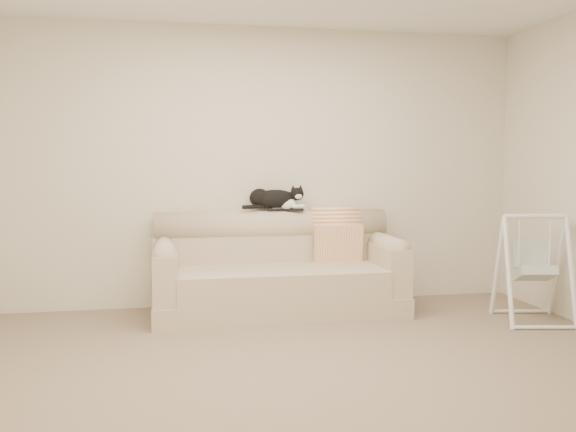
% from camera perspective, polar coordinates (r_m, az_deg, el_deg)
% --- Properties ---
extents(ground_plane, '(5.00, 5.00, 0.00)m').
position_cam_1_polar(ground_plane, '(4.32, 1.77, -13.43)').
color(ground_plane, '#796B54').
rests_on(ground_plane, ground).
extents(room_shell, '(5.04, 4.04, 2.60)m').
position_cam_1_polar(room_shell, '(4.10, 1.83, 7.24)').
color(room_shell, beige).
rests_on(room_shell, ground).
extents(sofa, '(2.20, 0.93, 0.90)m').
position_cam_1_polar(sofa, '(5.79, -1.01, -5.11)').
color(sofa, '#C2AF8B').
rests_on(sofa, ground).
extents(remote_a, '(0.18, 0.06, 0.03)m').
position_cam_1_polar(remote_a, '(5.96, -0.95, 0.60)').
color(remote_a, black).
rests_on(remote_a, sofa).
extents(remote_b, '(0.18, 0.11, 0.02)m').
position_cam_1_polar(remote_b, '(5.95, 0.59, 0.57)').
color(remote_b, black).
rests_on(remote_b, sofa).
extents(tuxedo_cat, '(0.59, 0.24, 0.23)m').
position_cam_1_polar(tuxedo_cat, '(5.96, -1.17, 1.55)').
color(tuxedo_cat, black).
rests_on(tuxedo_cat, sofa).
extents(throw_blanket, '(0.46, 0.38, 0.58)m').
position_cam_1_polar(throw_blanket, '(6.09, 4.16, -1.07)').
color(throw_blanket, orange).
rests_on(throw_blanket, sofa).
extents(baby_swing, '(0.66, 0.69, 0.92)m').
position_cam_1_polar(baby_swing, '(5.82, 20.97, -4.32)').
color(baby_swing, white).
rests_on(baby_swing, ground).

